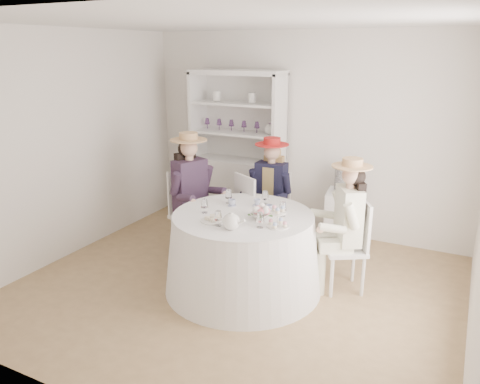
% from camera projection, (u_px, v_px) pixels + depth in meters
% --- Properties ---
extents(ground, '(4.50, 4.50, 0.00)m').
position_uv_depth(ground, '(236.00, 288.00, 5.03)').
color(ground, olive).
rests_on(ground, ground).
extents(ceiling, '(4.50, 4.50, 0.00)m').
position_uv_depth(ceiling, '(235.00, 21.00, 4.23)').
color(ceiling, white).
rests_on(ceiling, wall_back).
extents(wall_back, '(4.50, 0.00, 4.50)m').
position_uv_depth(wall_back, '(303.00, 134.00, 6.33)').
color(wall_back, white).
rests_on(wall_back, ground).
extents(wall_front, '(4.50, 0.00, 4.50)m').
position_uv_depth(wall_front, '(88.00, 234.00, 2.92)').
color(wall_front, white).
rests_on(wall_front, ground).
extents(wall_left, '(0.00, 4.50, 4.50)m').
position_uv_depth(wall_left, '(69.00, 145.00, 5.60)').
color(wall_left, white).
rests_on(wall_left, ground).
extents(tea_table, '(1.65, 1.65, 0.84)m').
position_uv_depth(tea_table, '(243.00, 252.00, 4.91)').
color(tea_table, white).
rests_on(tea_table, ground).
extents(hutch, '(1.41, 0.78, 2.19)m').
position_uv_depth(hutch, '(238.00, 172.00, 6.63)').
color(hutch, silver).
rests_on(hutch, ground).
extents(side_table, '(0.53, 0.53, 0.72)m').
position_uv_depth(side_table, '(344.00, 219.00, 6.03)').
color(side_table, silver).
rests_on(side_table, ground).
extents(hatbox, '(0.36, 0.36, 0.31)m').
position_uv_depth(hatbox, '(347.00, 180.00, 5.88)').
color(hatbox, black).
rests_on(hatbox, side_table).
extents(guest_left, '(0.64, 0.58, 1.53)m').
position_uv_depth(guest_left, '(191.00, 188.00, 5.60)').
color(guest_left, silver).
rests_on(guest_left, ground).
extents(guest_mid, '(0.52, 0.54, 1.44)m').
position_uv_depth(guest_mid, '(270.00, 188.00, 5.75)').
color(guest_mid, silver).
rests_on(guest_mid, ground).
extents(guest_right, '(0.61, 0.56, 1.43)m').
position_uv_depth(guest_right, '(346.00, 218.00, 4.77)').
color(guest_right, silver).
rests_on(guest_right, ground).
extents(spare_chair, '(0.58, 0.58, 1.04)m').
position_uv_depth(spare_chair, '(253.00, 213.00, 5.67)').
color(spare_chair, silver).
rests_on(spare_chair, ground).
extents(teacup_a, '(0.10, 0.10, 0.06)m').
position_uv_depth(teacup_a, '(232.00, 203.00, 5.03)').
color(teacup_a, white).
rests_on(teacup_a, tea_table).
extents(teacup_b, '(0.08, 0.08, 0.07)m').
position_uv_depth(teacup_b, '(257.00, 203.00, 5.03)').
color(teacup_b, white).
rests_on(teacup_b, tea_table).
extents(teacup_c, '(0.09, 0.09, 0.06)m').
position_uv_depth(teacup_c, '(269.00, 208.00, 4.86)').
color(teacup_c, white).
rests_on(teacup_c, tea_table).
extents(flower_bowl, '(0.20, 0.20, 0.05)m').
position_uv_depth(flower_bowl, '(260.00, 216.00, 4.67)').
color(flower_bowl, white).
rests_on(flower_bowl, tea_table).
extents(flower_arrangement, '(0.18, 0.18, 0.07)m').
position_uv_depth(flower_arrangement, '(261.00, 210.00, 4.64)').
color(flower_arrangement, '#E7737E').
rests_on(flower_arrangement, tea_table).
extents(table_teapot, '(0.23, 0.16, 0.17)m').
position_uv_depth(table_teapot, '(231.00, 222.00, 4.37)').
color(table_teapot, white).
rests_on(table_teapot, tea_table).
extents(sandwich_plate, '(0.25, 0.25, 0.05)m').
position_uv_depth(sandwich_plate, '(213.00, 220.00, 4.59)').
color(sandwich_plate, white).
rests_on(sandwich_plate, tea_table).
extents(cupcake_stand, '(0.22, 0.22, 0.20)m').
position_uv_depth(cupcake_stand, '(278.00, 220.00, 4.43)').
color(cupcake_stand, white).
rests_on(cupcake_stand, tea_table).
extents(stemware_set, '(0.83, 0.87, 0.15)m').
position_uv_depth(stemware_set, '(243.00, 207.00, 4.77)').
color(stemware_set, white).
rests_on(stemware_set, tea_table).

